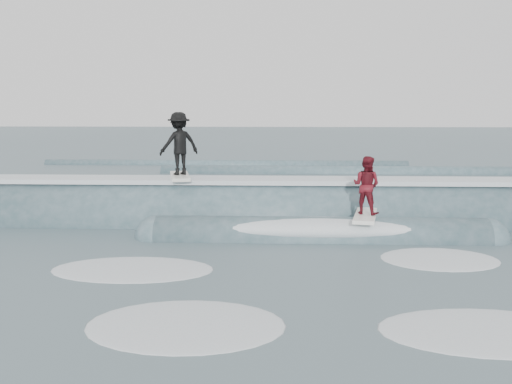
{
  "coord_description": "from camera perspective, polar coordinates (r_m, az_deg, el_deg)",
  "views": [
    {
      "loc": [
        0.65,
        -12.23,
        3.65
      ],
      "look_at": [
        0.0,
        4.24,
        1.1
      ],
      "focal_mm": 40.0,
      "sensor_mm": 36.0,
      "label": 1
    }
  ],
  "objects": [
    {
      "name": "whitewater",
      "position": [
        11.52,
        -0.7,
        -9.68
      ],
      "size": [
        15.0,
        6.32,
        0.1
      ],
      "color": "silver",
      "rests_on": "ground"
    },
    {
      "name": "ground",
      "position": [
        12.78,
        -0.76,
        -7.81
      ],
      "size": [
        160.0,
        160.0,
        0.0
      ],
      "primitive_type": "plane",
      "color": "#41545F",
      "rests_on": "ground"
    },
    {
      "name": "surfer_black",
      "position": [
        17.78,
        -7.69,
        4.63
      ],
      "size": [
        1.44,
        2.07,
        2.03
      ],
      "color": "silver",
      "rests_on": "ground"
    },
    {
      "name": "breaking_wave",
      "position": [
        17.58,
        0.83,
        -3.08
      ],
      "size": [
        22.74,
        4.09,
        2.62
      ],
      "color": "#345058",
      "rests_on": "ground"
    },
    {
      "name": "far_swells",
      "position": [
        30.23,
        -2.96,
        1.85
      ],
      "size": [
        38.83,
        8.65,
        0.8
      ],
      "color": "#345058",
      "rests_on": "ground"
    },
    {
      "name": "surfer_red",
      "position": [
        15.62,
        10.96,
        0.27
      ],
      "size": [
        0.96,
        2.07,
        1.67
      ],
      "color": "white",
      "rests_on": "ground"
    }
  ]
}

